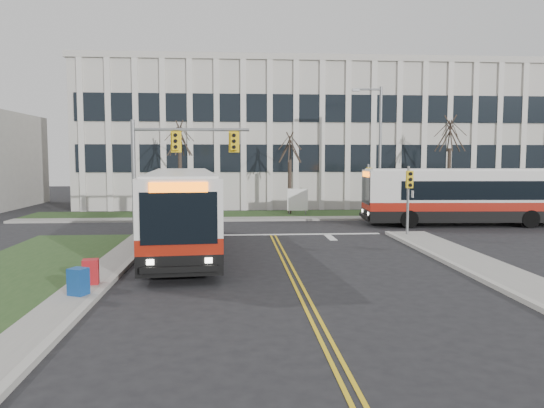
{
  "coord_description": "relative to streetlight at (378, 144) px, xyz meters",
  "views": [
    {
      "loc": [
        -2.11,
        -20.73,
        4.26
      ],
      "look_at": [
        -0.27,
        4.88,
        2.0
      ],
      "focal_mm": 35.0,
      "sensor_mm": 36.0,
      "label": 1
    }
  ],
  "objects": [
    {
      "name": "building_lawn",
      "position": [
        -3.03,
        1.8,
        -5.13
      ],
      "size": [
        44.0,
        5.0,
        0.12
      ],
      "primitive_type": "cube",
      "color": "#27431D",
      "rests_on": "ground"
    },
    {
      "name": "mast_arm_signal",
      "position": [
        -13.65,
        -9.04,
        -0.94
      ],
      "size": [
        6.11,
        0.38,
        6.2
      ],
      "color": "slate",
      "rests_on": "ground"
    },
    {
      "name": "bus_cross",
      "position": [
        4.59,
        -4.78,
        -3.46
      ],
      "size": [
        13.17,
        3.53,
        3.48
      ],
      "primitive_type": null,
      "rotation": [
        0.0,
        0.0,
        -1.63
      ],
      "color": "silver",
      "rests_on": "ground"
    },
    {
      "name": "ground",
      "position": [
        -8.03,
        -16.2,
        -5.19
      ],
      "size": [
        120.0,
        120.0,
        0.0
      ],
      "primitive_type": "plane",
      "color": "black",
      "rests_on": "ground"
    },
    {
      "name": "tree_left",
      "position": [
        -14.03,
        1.8,
        0.32
      ],
      "size": [
        1.8,
        1.8,
        7.7
      ],
      "color": "#42352B",
      "rests_on": "ground"
    },
    {
      "name": "bus_main",
      "position": [
        -12.53,
        -12.96,
        -3.41
      ],
      "size": [
        4.05,
        13.55,
        3.56
      ],
      "primitive_type": null,
      "rotation": [
        0.0,
        0.0,
        0.09
      ],
      "color": "silver",
      "rests_on": "ground"
    },
    {
      "name": "newspaper_box_red",
      "position": [
        -14.83,
        -19.53,
        -4.72
      ],
      "size": [
        0.56,
        0.52,
        0.95
      ],
      "primitive_type": "cube",
      "rotation": [
        0.0,
        0.0,
        0.16
      ],
      "color": "#A6151A",
      "rests_on": "ground"
    },
    {
      "name": "tree_right",
      "position": [
        5.97,
        1.8,
        0.71
      ],
      "size": [
        1.8,
        1.8,
        8.25
      ],
      "color": "#42352B",
      "rests_on": "ground"
    },
    {
      "name": "sidewalk_east",
      "position": [
        -0.53,
        -21.2,
        -5.12
      ],
      "size": [
        2.0,
        26.0,
        0.14
      ],
      "primitive_type": "cube",
      "color": "#9E9B93",
      "rests_on": "ground"
    },
    {
      "name": "signal_pole_far",
      "position": [
        -0.83,
        -0.8,
        -2.69
      ],
      "size": [
        0.34,
        0.39,
        3.8
      ],
      "color": "slate",
      "rests_on": "ground"
    },
    {
      "name": "signal_pole_near",
      "position": [
        -0.83,
        -9.3,
        -2.69
      ],
      "size": [
        0.34,
        0.39,
        3.8
      ],
      "color": "slate",
      "rests_on": "ground"
    },
    {
      "name": "tree_mid",
      "position": [
        -6.03,
        2.0,
        -0.31
      ],
      "size": [
        1.8,
        1.8,
        6.82
      ],
      "color": "#42352B",
      "rests_on": "ground"
    },
    {
      "name": "newspaper_box_blue",
      "position": [
        -14.83,
        -20.92,
        -4.72
      ],
      "size": [
        0.64,
        0.62,
        0.95
      ],
      "primitive_type": "cube",
      "rotation": [
        0.0,
        0.0,
        -0.43
      ],
      "color": "navy",
      "rests_on": "ground"
    },
    {
      "name": "office_building",
      "position": [
        -3.03,
        13.8,
        0.81
      ],
      "size": [
        40.0,
        16.0,
        12.0
      ],
      "primitive_type": "cube",
      "color": "beige",
      "rests_on": "ground"
    },
    {
      "name": "directory_sign",
      "position": [
        -5.53,
        1.3,
        -4.02
      ],
      "size": [
        1.5,
        0.12,
        2.0
      ],
      "color": "slate",
      "rests_on": "ground"
    },
    {
      "name": "sidewalk_cross",
      "position": [
        -3.03,
        -1.0,
        -5.12
      ],
      "size": [
        44.0,
        1.6,
        0.14
      ],
      "primitive_type": "cube",
      "color": "#9E9B93",
      "rests_on": "ground"
    },
    {
      "name": "streetlight",
      "position": [
        0.0,
        0.0,
        0.0
      ],
      "size": [
        2.15,
        0.25,
        9.2
      ],
      "color": "slate",
      "rests_on": "ground"
    },
    {
      "name": "sidewalk_west",
      "position": [
        -15.03,
        -21.2,
        -5.12
      ],
      "size": [
        1.2,
        26.0,
        0.14
      ],
      "primitive_type": "cube",
      "color": "#9E9B93",
      "rests_on": "ground"
    }
  ]
}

